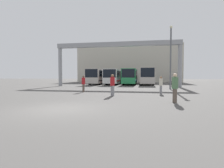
% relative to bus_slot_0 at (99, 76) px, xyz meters
% --- Properties ---
extents(ground_plane, '(200.00, 200.00, 0.00)m').
position_rel_bus_slot_0_xyz_m(ground_plane, '(4.92, -27.50, -1.76)').
color(ground_plane, '#514F4C').
extents(building_backdrop, '(29.20, 12.00, 10.48)m').
position_rel_bus_slot_0_xyz_m(building_backdrop, '(4.92, 18.52, 3.48)').
color(building_backdrop, '#B7B2A3').
rests_on(building_backdrop, ground).
extents(overhead_gantry, '(19.70, 0.80, 7.03)m').
position_rel_bus_slot_0_xyz_m(overhead_gantry, '(4.92, -8.26, 3.89)').
color(overhead_gantry, gray).
rests_on(overhead_gantry, ground).
extents(bus_slot_0, '(2.56, 11.46, 3.05)m').
position_rel_bus_slot_0_xyz_m(bus_slot_0, '(0.00, 0.00, 0.00)').
color(bus_slot_0, beige).
rests_on(bus_slot_0, ground).
extents(bus_slot_1, '(2.54, 10.72, 2.99)m').
position_rel_bus_slot_0_xyz_m(bus_slot_1, '(3.28, -0.37, -0.04)').
color(bus_slot_1, silver).
rests_on(bus_slot_1, ground).
extents(bus_slot_2, '(2.51, 10.59, 3.01)m').
position_rel_bus_slot_0_xyz_m(bus_slot_2, '(6.56, -0.44, -0.02)').
color(bus_slot_2, '#268C4C').
rests_on(bus_slot_2, ground).
extents(bus_slot_3, '(2.54, 10.67, 3.20)m').
position_rel_bus_slot_0_xyz_m(bus_slot_3, '(9.83, -0.40, 0.08)').
color(bus_slot_3, beige).
rests_on(bus_slot_3, ground).
extents(pedestrian_mid_right, '(0.38, 0.38, 1.83)m').
position_rel_bus_slot_0_xyz_m(pedestrian_mid_right, '(6.54, -21.24, -0.79)').
color(pedestrian_mid_right, gray).
rests_on(pedestrian_mid_right, ground).
extents(pedestrian_mid_left, '(0.36, 0.36, 1.74)m').
position_rel_bus_slot_0_xyz_m(pedestrian_mid_left, '(2.94, -18.28, -0.84)').
color(pedestrian_mid_left, brown).
rests_on(pedestrian_mid_left, ground).
extents(pedestrian_far_center, '(0.38, 0.38, 1.85)m').
position_rel_bus_slot_0_xyz_m(pedestrian_far_center, '(11.04, -24.26, -0.78)').
color(pedestrian_far_center, brown).
rests_on(pedestrian_far_center, ground).
extents(pedestrian_near_left, '(0.34, 0.34, 1.66)m').
position_rel_bus_slot_0_xyz_m(pedestrian_near_left, '(10.73, -18.78, -0.88)').
color(pedestrian_near_left, gray).
rests_on(pedestrian_near_left, ground).
extents(tire_stack, '(1.04, 1.04, 0.96)m').
position_rel_bus_slot_0_xyz_m(tire_stack, '(13.91, -7.65, -1.28)').
color(tire_stack, black).
rests_on(tire_stack, ground).
extents(lamp_post, '(0.36, 0.36, 8.10)m').
position_rel_bus_slot_0_xyz_m(lamp_post, '(12.54, -12.29, 2.65)').
color(lamp_post, '#595B60').
rests_on(lamp_post, ground).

